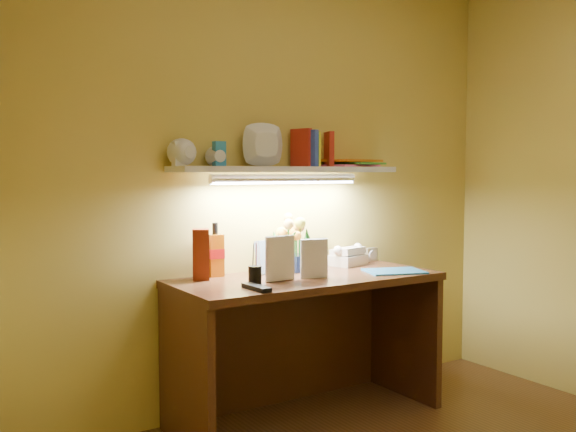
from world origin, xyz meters
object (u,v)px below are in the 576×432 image
object	(u,v)px
telephone	(348,255)
desk	(307,348)
whisky_bottle	(215,250)
flower_bouquet	(292,242)
desk_clock	(371,255)

from	to	relation	value
telephone	desk	bearing A→B (deg)	-170.38
whisky_bottle	desk	bearing A→B (deg)	-32.35
flower_bouquet	telephone	distance (m)	0.40
flower_bouquet	whisky_bottle	world-z (taller)	flower_bouquet
desk	flower_bouquet	distance (m)	0.56
flower_bouquet	desk	bearing A→B (deg)	-99.55
telephone	desk_clock	bearing A→B (deg)	0.30
flower_bouquet	desk_clock	bearing A→B (deg)	5.42
telephone	whisky_bottle	world-z (taller)	whisky_bottle
desk_clock	whisky_bottle	distance (m)	1.04
whisky_bottle	desk_clock	bearing A→B (deg)	-0.11
desk_clock	flower_bouquet	bearing A→B (deg)	-178.03
flower_bouquet	telephone	xyz separation A→B (m)	(0.38, -0.00, -0.09)
desk	telephone	xyz separation A→B (m)	(0.42, 0.19, 0.43)
desk_clock	whisky_bottle	bearing A→B (deg)	176.44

